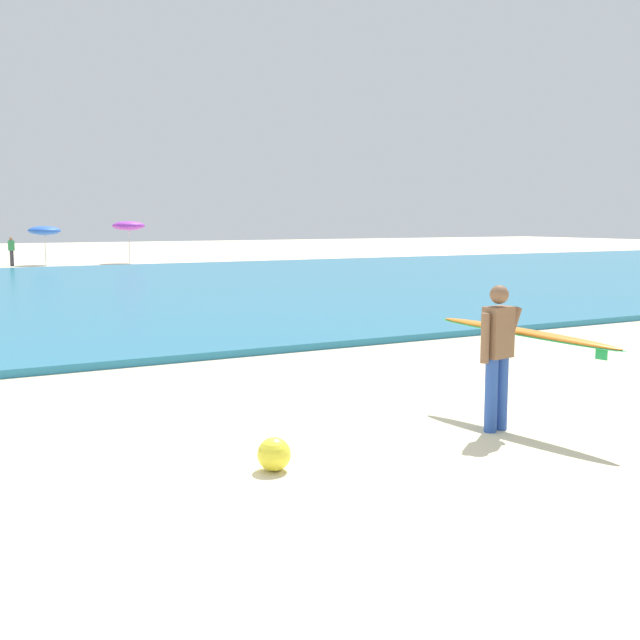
# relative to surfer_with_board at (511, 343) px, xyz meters

# --- Properties ---
(ground_plane) EXTENTS (160.00, 160.00, 0.00)m
(ground_plane) POSITION_rel_surfer_with_board_xyz_m (-2.90, 0.96, -1.03)
(ground_plane) COLOR beige
(sea) EXTENTS (120.00, 28.00, 0.14)m
(sea) POSITION_rel_surfer_with_board_xyz_m (-2.90, 19.97, -0.96)
(sea) COLOR teal
(sea) RESTS_ON ground
(surfer_with_board) EXTENTS (1.13, 2.70, 1.73)m
(surfer_with_board) POSITION_rel_surfer_with_board_xyz_m (0.00, 0.00, 0.00)
(surfer_with_board) COLOR #284CA3
(surfer_with_board) RESTS_ON ground
(beach_umbrella_4) EXTENTS (1.74, 1.75, 2.16)m
(beach_umbrella_4) POSITION_rel_surfer_with_board_xyz_m (0.92, 38.06, 0.86)
(beach_umbrella_4) COLOR beige
(beach_umbrella_4) RESTS_ON ground
(beach_umbrella_5) EXTENTS (1.83, 1.84, 2.42)m
(beach_umbrella_5) POSITION_rel_surfer_with_board_xyz_m (5.48, 37.59, 1.11)
(beach_umbrella_5) COLOR beige
(beach_umbrella_5) RESTS_ON ground
(beachgoer_near_row_mid) EXTENTS (0.32, 0.20, 1.58)m
(beachgoer_near_row_mid) POSITION_rel_surfer_with_board_xyz_m (-0.88, 37.63, -0.19)
(beachgoer_near_row_mid) COLOR #383842
(beachgoer_near_row_mid) RESTS_ON ground
(beach_ball) EXTENTS (0.34, 0.34, 0.34)m
(beach_ball) POSITION_rel_surfer_with_board_xyz_m (-3.17, -0.11, -0.86)
(beach_ball) COLOR yellow
(beach_ball) RESTS_ON ground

